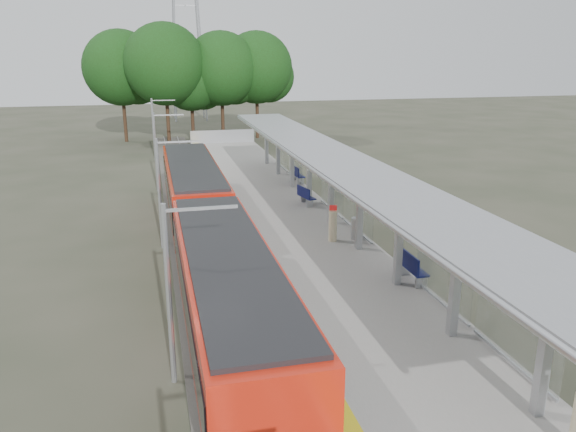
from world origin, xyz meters
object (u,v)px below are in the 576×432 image
(train, at_px, (206,230))
(bench_near, at_px, (411,266))
(litter_bin, at_px, (356,228))
(bench_far, at_px, (297,174))
(bench_mid, at_px, (305,195))
(info_pillar_far, at_px, (333,226))

(train, relative_size, bench_near, 16.44)
(bench_near, distance_m, litter_bin, 5.19)
(bench_near, xyz_separation_m, bench_far, (0.00, 17.05, -0.03))
(bench_mid, xyz_separation_m, info_pillar_far, (-0.47, -6.39, 0.20))
(train, height_order, litter_bin, train)
(train, height_order, info_pillar_far, train)
(bench_far, bearing_deg, train, -123.43)
(bench_far, bearing_deg, bench_mid, -102.86)
(litter_bin, bearing_deg, bench_mid, 96.01)
(info_pillar_far, bearing_deg, train, -161.30)
(info_pillar_far, relative_size, litter_bin, 1.68)
(bench_mid, distance_m, bench_far, 5.58)
(train, xyz_separation_m, bench_far, (7.10, 12.26, -0.48))
(train, distance_m, litter_bin, 6.89)
(bench_near, height_order, info_pillar_far, info_pillar_far)
(bench_far, relative_size, litter_bin, 1.62)
(bench_near, relative_size, bench_mid, 1.09)
(train, distance_m, bench_far, 14.18)
(bench_near, bearing_deg, bench_mid, 94.84)
(bench_mid, bearing_deg, info_pillar_far, -106.53)
(litter_bin, bearing_deg, bench_far, 88.79)
(bench_far, xyz_separation_m, info_pillar_far, (-1.39, -11.89, 0.15))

